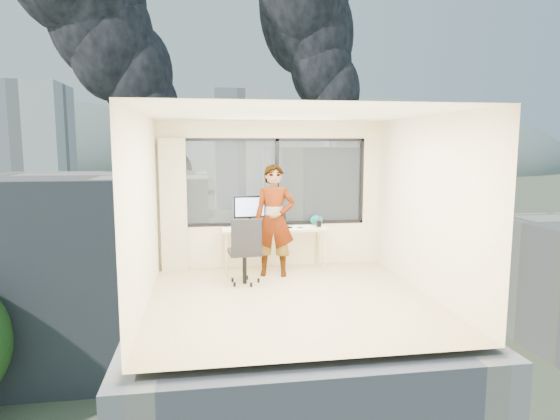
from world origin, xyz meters
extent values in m
cube|color=beige|center=(0.00, 0.00, 0.00)|extent=(4.00, 4.00, 0.01)
cube|color=white|center=(0.00, 0.00, 2.60)|extent=(4.00, 4.00, 0.01)
cube|color=beige|center=(0.00, -2.00, 1.30)|extent=(4.00, 0.01, 2.60)
cube|color=beige|center=(-2.00, 0.00, 1.30)|extent=(0.01, 4.00, 2.60)
cube|color=beige|center=(2.00, 0.00, 1.30)|extent=(0.01, 4.00, 2.60)
cube|color=beige|center=(-1.72, 1.88, 1.15)|extent=(0.45, 0.14, 2.30)
cube|color=beige|center=(0.00, 1.66, 0.38)|extent=(1.80, 0.60, 0.75)
imported|color=#2D2D33|center=(-0.05, 1.31, 0.93)|extent=(0.76, 0.58, 1.86)
cube|color=white|center=(-0.47, 1.84, 0.79)|extent=(0.36, 0.31, 0.08)
cube|color=black|center=(0.45, 1.59, 0.76)|extent=(0.11, 0.07, 0.01)
cylinder|color=black|center=(0.80, 1.65, 0.80)|extent=(0.09, 0.09, 0.11)
ellipsoid|color=#0D5152|center=(0.80, 1.85, 0.84)|extent=(0.25, 0.16, 0.18)
cube|color=#515B3D|center=(0.00, 120.00, -14.00)|extent=(400.00, 400.00, 0.04)
cube|color=beige|center=(-9.00, 30.00, -7.00)|extent=(16.00, 12.00, 14.00)
cube|color=silver|center=(12.00, 38.00, -6.00)|extent=(14.00, 13.00, 16.00)
cube|color=silver|center=(-35.00, 95.00, 0.00)|extent=(14.00, 14.00, 28.00)
cube|color=silver|center=(8.00, 120.00, 1.00)|extent=(13.00, 13.00, 30.00)
cube|color=silver|center=(45.00, 140.00, -1.00)|extent=(15.00, 15.00, 26.00)
cube|color=silver|center=(-60.00, 150.00, -3.00)|extent=(16.00, 14.00, 22.00)
ellipsoid|color=slate|center=(-120.00, 320.00, -14.00)|extent=(288.00, 216.00, 90.00)
ellipsoid|color=slate|center=(100.00, 320.00, -14.00)|extent=(300.00, 220.00, 96.00)
camera|label=1|loc=(-1.18, -6.53, 2.18)|focal=30.91mm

